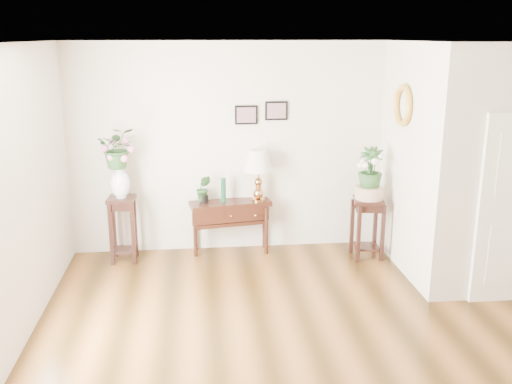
{
  "coord_description": "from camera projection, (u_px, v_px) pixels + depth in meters",
  "views": [
    {
      "loc": [
        -1.32,
        -4.74,
        2.86
      ],
      "look_at": [
        -0.67,
        1.3,
        1.19
      ],
      "focal_mm": 40.0,
      "sensor_mm": 36.0,
      "label": 1
    }
  ],
  "objects": [
    {
      "name": "floor",
      "position": [
        341.0,
        346.0,
        5.43
      ],
      "size": [
        6.0,
        5.5,
        0.02
      ],
      "primitive_type": "cube",
      "color": "brown",
      "rests_on": "ground"
    },
    {
      "name": "ceiling",
      "position": [
        354.0,
        43.0,
        4.69
      ],
      "size": [
        6.0,
        5.5,
        0.02
      ],
      "primitive_type": "cube",
      "color": "white",
      "rests_on": "ground"
    },
    {
      "name": "wall_back",
      "position": [
        294.0,
        147.0,
        7.7
      ],
      "size": [
        6.0,
        0.02,
        2.8
      ],
      "primitive_type": "cube",
      "color": "silver",
      "rests_on": "ground"
    },
    {
      "name": "partition",
      "position": [
        477.0,
        159.0,
        6.98
      ],
      "size": [
        1.8,
        1.95,
        2.8
      ],
      "primitive_type": "cube",
      "color": "silver",
      "rests_on": "floor"
    },
    {
      "name": "art_print_left",
      "position": [
        246.0,
        115.0,
        7.49
      ],
      "size": [
        0.3,
        0.02,
        0.25
      ],
      "primitive_type": "cube",
      "color": "black",
      "rests_on": "wall_back"
    },
    {
      "name": "art_print_right",
      "position": [
        276.0,
        111.0,
        7.52
      ],
      "size": [
        0.3,
        0.02,
        0.25
      ],
      "primitive_type": "cube",
      "color": "black",
      "rests_on": "wall_back"
    },
    {
      "name": "wall_ornament",
      "position": [
        403.0,
        105.0,
        6.83
      ],
      "size": [
        0.07,
        0.51,
        0.51
      ],
      "primitive_type": "torus",
      "rotation": [
        0.0,
        1.57,
        0.0
      ],
      "color": "gold",
      "rests_on": "partition"
    },
    {
      "name": "console_table",
      "position": [
        230.0,
        227.0,
        7.71
      ],
      "size": [
        1.12,
        0.53,
        0.72
      ],
      "primitive_type": "cube",
      "rotation": [
        0.0,
        0.0,
        0.16
      ],
      "color": "black",
      "rests_on": "floor"
    },
    {
      "name": "table_lamp",
      "position": [
        258.0,
        175.0,
        7.56
      ],
      "size": [
        0.43,
        0.43,
        0.7
      ],
      "primitive_type": "cube",
      "rotation": [
        0.0,
        0.0,
        0.07
      ],
      "color": "#B17B42",
      "rests_on": "console_table"
    },
    {
      "name": "green_vase",
      "position": [
        223.0,
        189.0,
        7.56
      ],
      "size": [
        0.09,
        0.09,
        0.33
      ],
      "primitive_type": "cylinder",
      "rotation": [
        0.0,
        0.0,
        -0.35
      ],
      "color": "#124425",
      "rests_on": "console_table"
    },
    {
      "name": "potted_plant",
      "position": [
        204.0,
        190.0,
        7.53
      ],
      "size": [
        0.21,
        0.17,
        0.35
      ],
      "primitive_type": "imported",
      "rotation": [
        0.0,
        0.0,
        -0.08
      ],
      "color": "#264E23",
      "rests_on": "console_table"
    },
    {
      "name": "plant_stand_a",
      "position": [
        123.0,
        229.0,
        7.39
      ],
      "size": [
        0.36,
        0.36,
        0.86
      ],
      "primitive_type": "cube",
      "rotation": [
        0.0,
        0.0,
        -0.07
      ],
      "color": "black",
      "rests_on": "floor"
    },
    {
      "name": "porcelain_vase",
      "position": [
        120.0,
        180.0,
        7.22
      ],
      "size": [
        0.26,
        0.26,
        0.43
      ],
      "primitive_type": null,
      "rotation": [
        0.0,
        0.0,
        0.04
      ],
      "color": "white",
      "rests_on": "plant_stand_a"
    },
    {
      "name": "lily_arrangement",
      "position": [
        118.0,
        146.0,
        7.1
      ],
      "size": [
        0.52,
        0.46,
        0.53
      ],
      "primitive_type": "imported",
      "rotation": [
        0.0,
        0.0,
        0.1
      ],
      "color": "#264E23",
      "rests_on": "porcelain_vase"
    },
    {
      "name": "plant_stand_b",
      "position": [
        367.0,
        228.0,
        7.53
      ],
      "size": [
        0.44,
        0.44,
        0.81
      ],
      "primitive_type": "cube",
      "rotation": [
        0.0,
        0.0,
        -0.19
      ],
      "color": "black",
      "rests_on": "floor"
    },
    {
      "name": "ceramic_bowl",
      "position": [
        369.0,
        193.0,
        7.4
      ],
      "size": [
        0.41,
        0.41,
        0.16
      ],
      "primitive_type": "cylinder",
      "rotation": [
        0.0,
        0.0,
        0.14
      ],
      "color": "#C4B2A0",
      "rests_on": "plant_stand_b"
    },
    {
      "name": "narcissus",
      "position": [
        370.0,
        169.0,
        7.31
      ],
      "size": [
        0.4,
        0.4,
        0.56
      ],
      "primitive_type": "imported",
      "rotation": [
        0.0,
        0.0,
        -0.35
      ],
      "color": "#264E23",
      "rests_on": "ceramic_bowl"
    }
  ]
}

